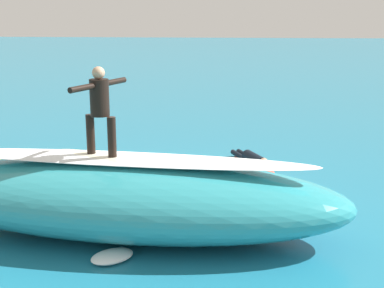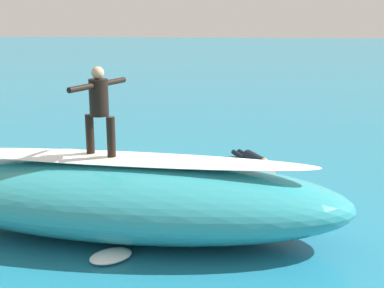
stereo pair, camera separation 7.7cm
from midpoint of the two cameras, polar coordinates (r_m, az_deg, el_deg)
The scene contains 9 objects.
ground_plane at distance 11.82m, azimuth -3.61°, elevation -5.34°, with size 120.00×120.00×0.00m, color teal.
wave_crest at distance 9.73m, azimuth -6.86°, elevation -5.60°, with size 7.96×2.60×1.35m, color teal.
wave_foam_lip at distance 9.51m, azimuth -6.99°, elevation -1.55°, with size 6.77×0.91×0.08m, color white.
surfboard_riding at distance 9.63m, azimuth -9.28°, elevation -1.38°, with size 2.11×0.48×0.10m, color #EAE5C6.
surfer_riding at distance 9.42m, azimuth -9.51°, elevation 4.15°, with size 0.70×1.36×1.54m.
surfboard_paddling at distance 13.87m, azimuth 6.75°, elevation -2.29°, with size 2.03×0.57×0.06m, color #E0563D.
surfer_paddling at distance 13.94m, azimuth 6.53°, elevation -1.50°, with size 0.92×1.62×0.31m.
foam_patch_near at distance 8.99m, azimuth -8.28°, elevation -11.58°, with size 0.72×0.49×0.14m, color white.
foam_patch_mid at distance 11.31m, azimuth 11.07°, elevation -6.03°, with size 0.89×0.87×0.18m, color white.
Camera 2 is at (-1.64, 11.02, 3.97)m, focal length 50.75 mm.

